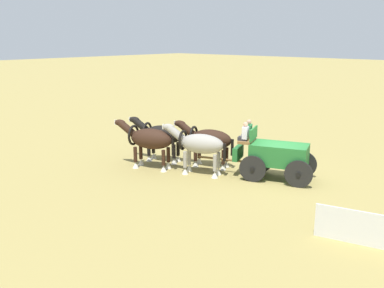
{
  "coord_description": "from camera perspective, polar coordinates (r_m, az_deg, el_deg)",
  "views": [
    {
      "loc": [
        -9.14,
        16.17,
        6.24
      ],
      "look_at": [
        4.07,
        1.28,
        1.2
      ],
      "focal_mm": 39.56,
      "sensor_mm": 36.0,
      "label": 1
    }
  ],
  "objects": [
    {
      "name": "draft_horse_rear_off",
      "position": [
        20.71,
        2.25,
        0.54
      ],
      "size": [
        3.02,
        1.61,
        2.22
      ],
      "color": "#331E14",
      "rests_on": "ground"
    },
    {
      "name": "draft_horse_rear_near",
      "position": [
        19.51,
        0.94,
        -0.12
      ],
      "size": [
        3.05,
        1.57,
        2.29
      ],
      "color": "#9E998E",
      "rests_on": "ground"
    },
    {
      "name": "ground_plane",
      "position": [
        19.59,
        11.49,
        -4.66
      ],
      "size": [
        220.0,
        220.0,
        0.0
      ],
      "primitive_type": "plane",
      "color": "#9E8C4C"
    },
    {
      "name": "show_wagon",
      "position": [
        19.29,
        11.12,
        -1.41
      ],
      "size": [
        5.42,
        2.65,
        2.59
      ],
      "color": "#236B2D",
      "rests_on": "ground"
    },
    {
      "name": "sponsor_banner",
      "position": [
        14.19,
        22.67,
        -10.6
      ],
      "size": [
        3.12,
        0.82,
        1.1
      ],
      "primitive_type": "cube",
      "rotation": [
        0.0,
        0.0,
        0.24
      ],
      "color": "silver",
      "rests_on": "ground"
    },
    {
      "name": "draft_horse_lead_near",
      "position": [
        20.55,
        -5.81,
        0.59
      ],
      "size": [
        3.13,
        1.66,
        2.31
      ],
      "color": "#331E14",
      "rests_on": "ground"
    },
    {
      "name": "draft_horse_lead_off",
      "position": [
        21.69,
        -4.24,
        1.17
      ],
      "size": [
        3.0,
        1.56,
        2.23
      ],
      "color": "black",
      "rests_on": "ground"
    }
  ]
}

